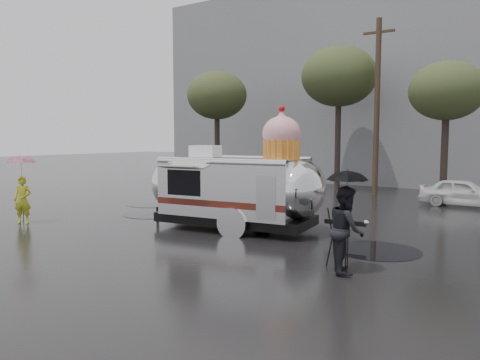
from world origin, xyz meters
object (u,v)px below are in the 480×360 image
Objects in this scene: airstream_trailer at (237,186)px; person_right at (346,229)px; tripod at (338,231)px; person_left at (23,200)px.

airstream_trailer is 5.49m from person_right.
airstream_trailer is 5.31× the size of tripod.
person_left is 11.20m from tripod.
airstream_trailer is 4.55× the size of person_left.
person_left is 1.17× the size of tripod.
person_right reaches higher than tripod.
airstream_trailer is at bearing -7.09° from person_left.
person_right is 0.56m from tripod.
tripod is (-0.36, 0.40, -0.15)m from person_right.
person_left is at bearing 164.14° from tripod.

